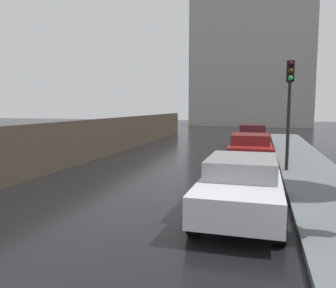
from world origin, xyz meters
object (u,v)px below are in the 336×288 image
(car_red_behind_camera, at_px, (250,148))
(car_maroon_mid_road, at_px, (252,136))
(car_white_far_ahead, at_px, (241,185))
(traffic_light, at_px, (289,94))

(car_red_behind_camera, bearing_deg, car_maroon_mid_road, 89.35)
(car_white_far_ahead, relative_size, car_red_behind_camera, 0.94)
(car_maroon_mid_road, relative_size, car_white_far_ahead, 0.99)
(car_white_far_ahead, xyz_separation_m, car_red_behind_camera, (-0.06, 7.36, -0.03))
(car_white_far_ahead, distance_m, traffic_light, 5.96)
(car_white_far_ahead, height_order, traffic_light, traffic_light)
(car_maroon_mid_road, distance_m, car_red_behind_camera, 5.42)
(car_maroon_mid_road, distance_m, car_white_far_ahead, 12.78)
(car_maroon_mid_road, distance_m, traffic_light, 7.85)
(car_red_behind_camera, bearing_deg, car_white_far_ahead, -91.12)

